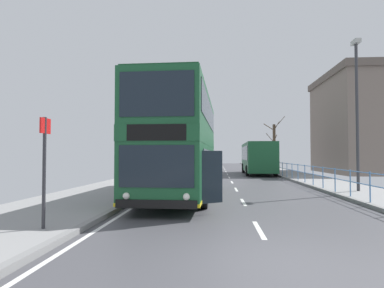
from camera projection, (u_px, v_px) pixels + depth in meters
ground at (235, 261)px, 5.64m from camera, size 15.80×140.00×0.20m
double_decker_bus_main at (182, 143)px, 14.78m from camera, size 3.16×10.99×4.51m
background_bus_far_lane at (258, 157)px, 32.16m from camera, size 2.86×10.00×2.99m
pedestrian_railing_far_kerb at (309, 171)px, 19.87m from camera, size 0.05×33.65×1.10m
bus_stop_sign_near at (44, 159)px, 7.72m from camera, size 0.08×0.44×2.57m
street_lamp_far_side at (357, 102)px, 15.89m from camera, size 0.28×0.60×7.22m
bare_tree_far_00 at (274, 145)px, 42.82m from camera, size 2.32×2.97×6.59m
background_building_00 at (371, 123)px, 34.33m from camera, size 9.42×12.11×10.28m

